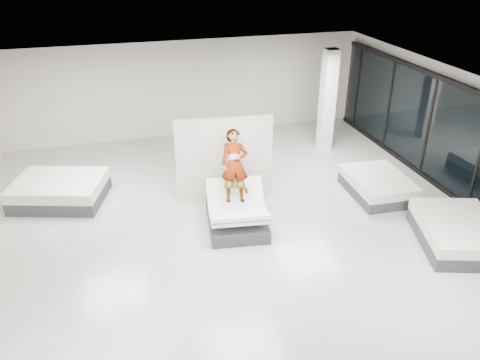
% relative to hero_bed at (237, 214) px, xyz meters
% --- Properties ---
extents(room, '(14.00, 14.04, 3.20)m').
position_rel_hero_bed_xyz_m(room, '(-0.05, -0.81, 1.25)').
color(room, '#AEAAA4').
rests_on(room, ground).
extents(hero_bed, '(1.56, 1.93, 1.13)m').
position_rel_hero_bed_xyz_m(hero_bed, '(0.00, 0.00, 0.00)').
color(hero_bed, '#37373C').
rests_on(hero_bed, floor).
extents(person, '(0.85, 1.68, 1.42)m').
position_rel_hero_bed_xyz_m(person, '(0.04, 0.32, 0.83)').
color(person, slate).
rests_on(person, hero_bed).
extents(remote, '(0.07, 0.15, 0.08)m').
position_rel_hero_bed_xyz_m(remote, '(0.21, -0.06, 0.62)').
color(remote, black).
rests_on(remote, person).
extents(divider_panel, '(2.45, 0.42, 2.23)m').
position_rel_hero_bed_xyz_m(divider_panel, '(0.07, 1.42, 0.77)').
color(divider_panel, silver).
rests_on(divider_panel, floor).
extents(flat_bed_right_far, '(1.51, 1.96, 0.52)m').
position_rel_hero_bed_xyz_m(flat_bed_right_far, '(4.03, 0.49, -0.09)').
color(flat_bed_right_far, '#37373C').
rests_on(flat_bed_right_far, floor).
extents(flat_bed_right_near, '(2.15, 2.49, 0.58)m').
position_rel_hero_bed_xyz_m(flat_bed_right_near, '(4.52, -2.03, -0.06)').
color(flat_bed_right_near, '#37373C').
rests_on(flat_bed_right_near, floor).
extents(flat_bed_left_far, '(2.60, 2.23, 0.61)m').
position_rel_hero_bed_xyz_m(flat_bed_left_far, '(-4.08, 2.43, -0.04)').
color(flat_bed_left_far, '#37373C').
rests_on(flat_bed_left_far, floor).
extents(column, '(0.40, 0.40, 3.20)m').
position_rel_hero_bed_xyz_m(column, '(3.95, 3.69, 1.25)').
color(column, white).
rests_on(column, floor).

